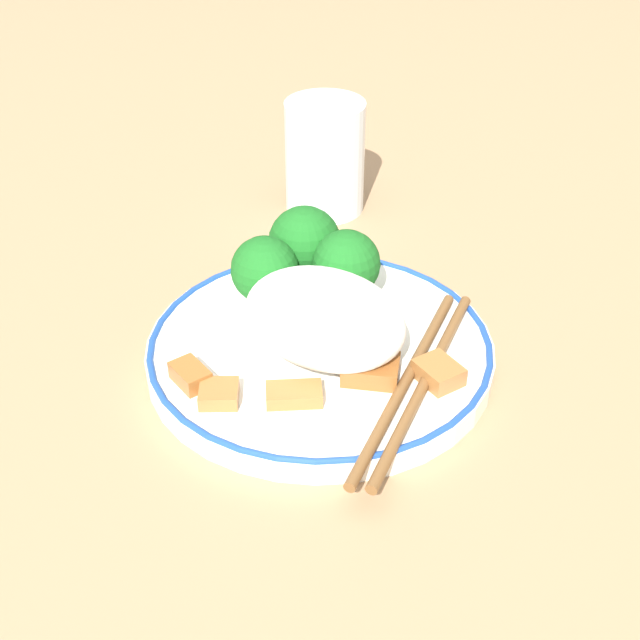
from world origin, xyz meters
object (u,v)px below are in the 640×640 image
object	(u,v)px
broccoli_back_right	(265,271)
plate	(320,350)
broccoli_back_left	(346,264)
drinking_glass	(325,157)
broccoli_back_center	(305,242)
chopsticks	(414,383)

from	to	relation	value
broccoli_back_right	plate	bearing A→B (deg)	-15.55
broccoli_back_left	broccoli_back_right	xyz separation A→B (m)	(-0.05, -0.04, -0.00)
plate	broccoli_back_right	world-z (taller)	broccoli_back_right
plate	drinking_glass	bearing A→B (deg)	124.06
broccoli_back_left	drinking_glass	distance (m)	0.18
broccoli_back_center	plate	bearing A→B (deg)	-46.79
broccoli_back_left	plate	bearing A→B (deg)	-75.04
plate	broccoli_back_left	world-z (taller)	broccoli_back_left
chopsticks	drinking_glass	xyz separation A→B (m)	(-0.21, 0.20, 0.03)
broccoli_back_center	broccoli_back_right	size ratio (longest dim) A/B	1.12
plate	broccoli_back_center	world-z (taller)	broccoli_back_center
broccoli_back_left	broccoli_back_right	world-z (taller)	broccoli_back_left
drinking_glass	broccoli_back_left	bearing A→B (deg)	-50.14
broccoli_back_right	drinking_glass	size ratio (longest dim) A/B	0.55
broccoli_back_right	drinking_glass	distance (m)	0.19
drinking_glass	chopsticks	bearing A→B (deg)	-43.32
broccoli_back_center	broccoli_back_right	xyz separation A→B (m)	(-0.00, -0.04, -0.00)
plate	chopsticks	size ratio (longest dim) A/B	1.18
chopsticks	broccoli_back_center	bearing A→B (deg)	154.38
broccoli_back_right	chopsticks	world-z (taller)	broccoli_back_right
broccoli_back_center	broccoli_back_left	bearing A→B (deg)	-9.01
plate	drinking_glass	world-z (taller)	drinking_glass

